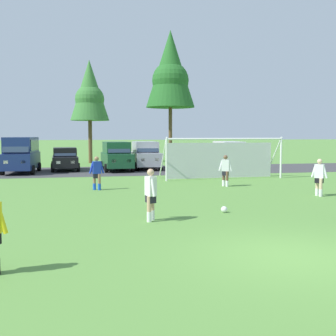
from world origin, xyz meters
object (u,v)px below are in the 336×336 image
at_px(parked_car_slot_center_left, 117,156).
at_px(parked_car_slot_center, 145,155).
at_px(soccer_goal, 221,157).
at_px(parked_car_slot_center_right, 184,158).
at_px(parked_car_slot_left, 65,159).
at_px(parked_car_slot_right, 229,155).
at_px(soccer_ball, 224,209).
at_px(player_striker_near, 97,173).
at_px(parked_car_slot_far_left, 21,154).
at_px(player_midfield_center, 319,177).
at_px(player_winger_left, 151,195).
at_px(player_defender_far, 225,171).

bearing_deg(parked_car_slot_center_left, parked_car_slot_center, 21.88).
relative_size(soccer_goal, parked_car_slot_center_left, 1.59).
distance_m(parked_car_slot_center, parked_car_slot_center_right, 3.07).
relative_size(parked_car_slot_left, parked_car_slot_right, 0.93).
distance_m(soccer_ball, player_striker_near, 8.01).
bearing_deg(parked_car_slot_right, player_striker_near, -134.65).
relative_size(parked_car_slot_center, parked_car_slot_right, 1.00).
bearing_deg(parked_car_slot_far_left, parked_car_slot_center_left, 4.00).
xyz_separation_m(player_midfield_center, parked_car_slot_center, (-5.33, 15.73, 0.29)).
bearing_deg(parked_car_slot_left, parked_car_slot_right, -3.31).
xyz_separation_m(parked_car_slot_center_right, parked_car_slot_right, (3.69, -0.03, 0.24)).
distance_m(player_winger_left, parked_car_slot_left, 19.69).
height_order(parked_car_slot_left, parked_car_slot_center_left, parked_car_slot_center_left).
bearing_deg(parked_car_slot_center_left, soccer_ball, -82.63).
height_order(player_striker_near, player_midfield_center, same).
height_order(player_winger_left, parked_car_slot_right, parked_car_slot_right).
xyz_separation_m(soccer_goal, parked_car_slot_center_right, (-0.61, 6.98, -0.42)).
bearing_deg(player_midfield_center, parked_car_slot_center, 108.73).
distance_m(player_striker_near, parked_car_slot_right, 15.41).
bearing_deg(player_winger_left, parked_car_slot_center_right, 72.94).
relative_size(soccer_ball, parked_car_slot_far_left, 0.05).
bearing_deg(parked_car_slot_left, parked_car_slot_center_left, -13.55).
relative_size(player_striker_near, player_midfield_center, 1.00).
xyz_separation_m(soccer_ball, player_winger_left, (-2.72, -0.86, 0.71)).
bearing_deg(player_striker_near, parked_car_slot_right, 45.35).
bearing_deg(player_midfield_center, parked_car_slot_far_left, 135.13).
distance_m(player_midfield_center, parked_car_slot_right, 15.04).
height_order(soccer_goal, player_striker_near, soccer_goal).
xyz_separation_m(player_striker_near, parked_car_slot_far_left, (-4.90, 10.31, 0.52)).
relative_size(parked_car_slot_far_left, parked_car_slot_center_right, 1.15).
bearing_deg(soccer_goal, parked_car_slot_center_right, 94.98).
height_order(soccer_ball, parked_car_slot_far_left, parked_car_slot_far_left).
bearing_deg(soccer_ball, parked_car_slot_right, 69.34).
bearing_deg(player_midfield_center, parked_car_slot_center_right, 98.93).
bearing_deg(parked_car_slot_center_right, parked_car_slot_center, 166.36).
xyz_separation_m(player_striker_near, player_midfield_center, (9.49, -4.02, 0.00)).
xyz_separation_m(player_striker_near, parked_car_slot_center_right, (7.13, 10.99, 0.05)).
relative_size(player_midfield_center, parked_car_slot_right, 0.35).
distance_m(parked_car_slot_center_left, parked_car_slot_center, 2.50).
relative_size(parked_car_slot_center_left, parked_car_slot_center_right, 1.11).
bearing_deg(soccer_goal, player_defender_far, -105.85).
relative_size(soccer_goal, player_striker_near, 4.56).
distance_m(parked_car_slot_left, parked_car_slot_center_left, 3.93).
bearing_deg(parked_car_slot_far_left, soccer_ball, -62.25).
bearing_deg(player_midfield_center, parked_car_slot_left, 126.10).
bearing_deg(soccer_ball, player_midfield_center, 27.70).
height_order(soccer_goal, player_midfield_center, soccer_goal).
distance_m(soccer_goal, parked_car_slot_center_left, 8.98).
bearing_deg(soccer_goal, player_midfield_center, -77.71).
distance_m(player_striker_near, parked_car_slot_center, 12.43).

